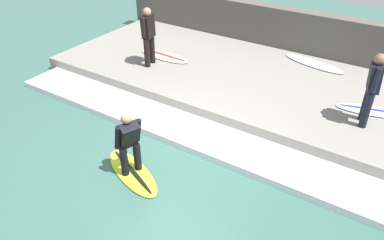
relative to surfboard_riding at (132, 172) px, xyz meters
name	(u,v)px	position (x,y,z in m)	size (l,w,h in m)	color
ground_plane	(170,168)	(0.53, -0.52, -0.03)	(28.00, 28.00, 0.00)	#386056
concrete_ledge	(254,83)	(4.47, -0.52, 0.17)	(4.40, 11.34, 0.39)	gray
back_wall	(290,35)	(6.92, -0.52, 0.77)	(0.50, 11.90, 1.60)	#544F49
wave_foam_crest	(201,136)	(1.71, -0.52, 0.05)	(1.12, 10.77, 0.16)	white
surfboard_riding	(132,172)	(0.00, 0.00, 0.00)	(1.16, 1.77, 0.07)	#BFE02D
surfer_riding	(129,140)	(0.00, 0.00, 0.77)	(0.49, 0.51, 1.34)	black
surfer_waiting_near	(148,34)	(3.55, 2.33, 1.28)	(0.55, 0.31, 1.63)	black
surfboard_waiting_near	(164,56)	(4.20, 2.32, 0.39)	(0.65, 1.73, 0.07)	beige
surfer_waiting_far	(372,86)	(3.67, -3.43, 1.27)	(0.54, 0.35, 1.61)	black
surfboard_waiting_far	(375,111)	(4.30, -3.59, 0.39)	(0.88, 1.78, 0.07)	silver
surfboard_spare	(313,63)	(6.10, -1.59, 0.39)	(0.91, 1.92, 0.06)	silver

